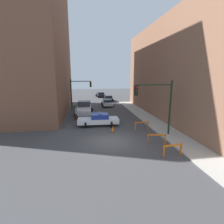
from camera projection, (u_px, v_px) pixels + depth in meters
ground_plane at (110, 141)px, 15.58m from camera, size 120.00×120.00×0.00m
sidewalk_right at (175, 137)px, 16.47m from camera, size 2.40×44.00×0.12m
building_corner_left at (14, 39)px, 25.11m from camera, size 14.00×20.00×21.72m
building_right at (199, 70)px, 23.94m from camera, size 12.00×28.00×12.82m
traffic_light_near at (159, 100)px, 16.34m from camera, size 3.64×0.35×5.20m
traffic_light_far at (78, 90)px, 28.61m from camera, size 3.44×0.35×5.20m
police_car at (99, 119)px, 20.34m from camera, size 4.75×2.45×1.52m
white_truck at (84, 108)px, 26.13m from camera, size 2.73×5.45×1.90m
parked_car_near at (107, 103)px, 33.10m from camera, size 2.35×4.34×1.31m
parked_car_mid at (108, 98)px, 39.23m from camera, size 2.47×4.42×1.31m
parked_car_far at (101, 95)px, 46.66m from camera, size 2.56×4.46×1.31m
pedestrian_crossing at (76, 114)px, 22.77m from camera, size 0.49×0.49×1.66m
pedestrian_corner at (75, 109)px, 25.81m from camera, size 0.39×0.39×1.66m
barrier_front at (173, 148)px, 12.67m from camera, size 1.59×0.35×0.90m
barrier_mid at (157, 137)px, 14.83m from camera, size 1.58×0.45×0.90m
barrier_back at (142, 124)px, 18.75m from camera, size 1.60×0.25×0.90m
traffic_cone at (113, 129)px, 18.11m from camera, size 0.36×0.36×0.66m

